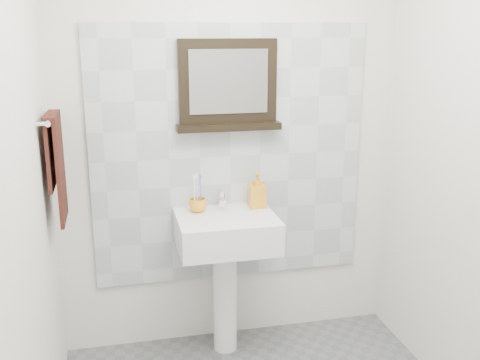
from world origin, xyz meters
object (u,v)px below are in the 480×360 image
object	(u,v)px
soap_dispenser	(257,190)
pedestal_sink	(226,246)
hand_towel	(56,159)
framed_mirror	(228,87)
toothbrush_cup	(198,205)

from	to	relation	value
soap_dispenser	pedestal_sink	bearing A→B (deg)	-151.12
pedestal_sink	hand_towel	size ratio (longest dim) A/B	1.75
soap_dispenser	framed_mirror	distance (m)	0.61
soap_dispenser	framed_mirror	world-z (taller)	framed_mirror
pedestal_sink	hand_towel	distance (m)	1.04
pedestal_sink	hand_towel	bearing A→B (deg)	-176.30
pedestal_sink	soap_dispenser	bearing A→B (deg)	28.35
soap_dispenser	toothbrush_cup	bearing A→B (deg)	-177.41
pedestal_sink	soap_dispenser	size ratio (longest dim) A/B	4.67
pedestal_sink	framed_mirror	size ratio (longest dim) A/B	1.62
pedestal_sink	toothbrush_cup	xyz separation A→B (m)	(-0.14, 0.10, 0.22)
soap_dispenser	hand_towel	size ratio (longest dim) A/B	0.37
pedestal_sink	framed_mirror	world-z (taller)	framed_mirror
framed_mirror	hand_towel	distance (m)	1.00
toothbrush_cup	soap_dispenser	size ratio (longest dim) A/B	0.48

